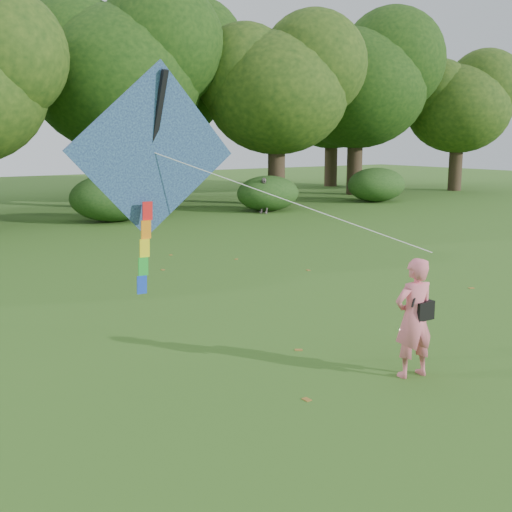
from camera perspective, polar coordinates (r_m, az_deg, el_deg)
ground at (r=9.35m, az=13.29°, el=-10.18°), size 100.00×100.00×0.00m
man_kite_flyer at (r=9.05m, az=13.84°, el=-5.36°), size 0.67×0.49×1.67m
bystander_right at (r=27.76m, az=0.68°, el=5.39°), size 0.88×0.92×1.53m
crossbody_bag at (r=9.08m, az=14.51°, el=-4.61°), size 0.43×0.20×0.69m
flying_kite at (r=9.03m, az=-9.13°, el=8.81°), size 4.17×2.87×3.19m
tree_line at (r=29.95m, az=-18.99°, el=14.48°), size 54.70×15.30×9.48m
shrub_band at (r=24.26m, az=-20.39°, el=4.19°), size 39.15×3.22×1.88m
fallen_leaves at (r=12.57m, az=7.89°, el=-4.59°), size 7.09×13.47×0.01m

